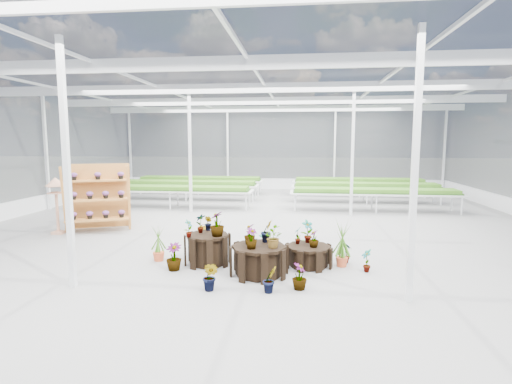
# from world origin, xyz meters

# --- Properties ---
(ground_plane) EXTENTS (24.00, 24.00, 0.00)m
(ground_plane) POSITION_xyz_m (0.00, 0.00, 0.00)
(ground_plane) COLOR gray
(ground_plane) RESTS_ON ground
(greenhouse_shell) EXTENTS (18.00, 24.00, 4.50)m
(greenhouse_shell) POSITION_xyz_m (0.00, 0.00, 2.25)
(greenhouse_shell) COLOR white
(greenhouse_shell) RESTS_ON ground
(steel_frame) EXTENTS (18.00, 24.00, 4.50)m
(steel_frame) POSITION_xyz_m (0.00, 0.00, 2.25)
(steel_frame) COLOR silver
(steel_frame) RESTS_ON ground
(nursery_benches) EXTENTS (16.00, 7.00, 0.84)m
(nursery_benches) POSITION_xyz_m (0.00, 7.20, 0.42)
(nursery_benches) COLOR silver
(nursery_benches) RESTS_ON ground
(plinth_tall) EXTENTS (1.24, 1.24, 0.67)m
(plinth_tall) POSITION_xyz_m (-0.85, -2.34, 0.33)
(plinth_tall) COLOR black
(plinth_tall) RESTS_ON ground
(plinth_mid) EXTENTS (1.42, 1.42, 0.60)m
(plinth_mid) POSITION_xyz_m (0.35, -2.94, 0.30)
(plinth_mid) COLOR black
(plinth_mid) RESTS_ON ground
(plinth_low) EXTENTS (1.28, 1.28, 0.45)m
(plinth_low) POSITION_xyz_m (1.35, -2.24, 0.23)
(plinth_low) COLOR black
(plinth_low) RESTS_ON ground
(shelf_rack) EXTENTS (2.13, 1.65, 2.00)m
(shelf_rack) POSITION_xyz_m (-4.93, 0.63, 1.00)
(shelf_rack) COLOR #B27030
(shelf_rack) RESTS_ON ground
(bird_table) EXTENTS (0.47, 0.47, 1.66)m
(bird_table) POSITION_xyz_m (-5.87, 0.01, 0.83)
(bird_table) COLOR tan
(bird_table) RESTS_ON ground
(nursery_plants) EXTENTS (4.86, 2.87, 1.20)m
(nursery_plants) POSITION_xyz_m (0.17, -2.37, 0.49)
(nursery_plants) COLOR #3B6C1C
(nursery_plants) RESTS_ON ground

